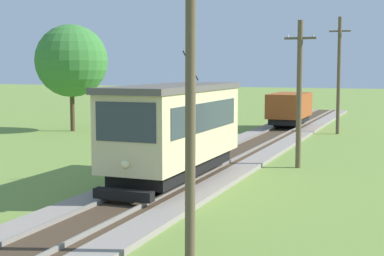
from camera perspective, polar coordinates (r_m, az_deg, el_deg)
red_tram at (r=21.57m, az=-1.68°, el=0.00°), size 2.60×8.54×4.79m
freight_car at (r=41.98m, az=9.70°, el=1.97°), size 2.40×5.20×2.31m
utility_pole_near_tram at (r=12.99m, az=-0.16°, el=2.93°), size 1.40×0.31×7.31m
utility_pole_mid at (r=25.75m, az=10.64°, el=3.48°), size 1.40×0.28×6.53m
utility_pole_far at (r=39.60m, az=14.42°, el=5.18°), size 1.40×0.44×7.83m
tree_left_near at (r=41.17m, az=-11.93°, el=6.56°), size 5.08×5.08×7.49m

